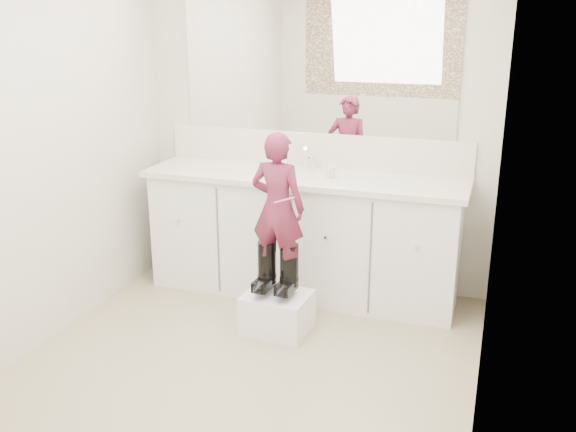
% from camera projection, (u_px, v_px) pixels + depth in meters
% --- Properties ---
extents(floor, '(3.00, 3.00, 0.00)m').
position_uv_depth(floor, '(238.00, 374.00, 3.67)').
color(floor, '#8B7B5B').
rests_on(floor, ground).
extents(wall_back, '(2.60, 0.00, 2.60)m').
position_uv_depth(wall_back, '(316.00, 124.00, 4.66)').
color(wall_back, beige).
rests_on(wall_back, floor).
extents(wall_front, '(2.60, 0.00, 2.60)m').
position_uv_depth(wall_front, '(36.00, 280.00, 1.95)').
color(wall_front, beige).
rests_on(wall_front, floor).
extents(wall_left, '(0.00, 3.00, 3.00)m').
position_uv_depth(wall_left, '(26.00, 153.00, 3.71)').
color(wall_left, beige).
rests_on(wall_left, floor).
extents(wall_right, '(0.00, 3.00, 3.00)m').
position_uv_depth(wall_right, '(496.00, 192.00, 2.90)').
color(wall_right, beige).
rests_on(wall_right, floor).
extents(vanity_cabinet, '(2.20, 0.55, 0.85)m').
position_uv_depth(vanity_cabinet, '(303.00, 237.00, 4.64)').
color(vanity_cabinet, silver).
rests_on(vanity_cabinet, floor).
extents(countertop, '(2.28, 0.58, 0.04)m').
position_uv_depth(countertop, '(303.00, 178.00, 4.50)').
color(countertop, beige).
rests_on(countertop, vanity_cabinet).
extents(backsplash, '(2.28, 0.03, 0.25)m').
position_uv_depth(backsplash, '(315.00, 150.00, 4.70)').
color(backsplash, beige).
rests_on(backsplash, countertop).
extents(mirror, '(2.00, 0.02, 1.00)m').
position_uv_depth(mirror, '(316.00, 63.00, 4.51)').
color(mirror, white).
rests_on(mirror, wall_back).
extents(dot_panel, '(2.00, 0.01, 1.20)m').
position_uv_depth(dot_panel, '(19.00, 133.00, 1.82)').
color(dot_panel, '#472819').
rests_on(dot_panel, wall_front).
extents(faucet, '(0.08, 0.08, 0.10)m').
position_uv_depth(faucet, '(310.00, 163.00, 4.62)').
color(faucet, silver).
rests_on(faucet, countertop).
extents(cup, '(0.09, 0.09, 0.08)m').
position_uv_depth(cup, '(330.00, 172.00, 4.41)').
color(cup, beige).
rests_on(cup, countertop).
extents(soap_bottle, '(0.11, 0.11, 0.19)m').
position_uv_depth(soap_bottle, '(281.00, 161.00, 4.46)').
color(soap_bottle, white).
rests_on(soap_bottle, countertop).
extents(step_stool, '(0.43, 0.37, 0.26)m').
position_uv_depth(step_stool, '(277.00, 313.00, 4.13)').
color(step_stool, silver).
rests_on(step_stool, floor).
extents(boot_left, '(0.14, 0.23, 0.34)m').
position_uv_depth(boot_left, '(267.00, 267.00, 4.08)').
color(boot_left, black).
rests_on(boot_left, step_stool).
extents(boot_right, '(0.14, 0.23, 0.34)m').
position_uv_depth(boot_right, '(289.00, 270.00, 4.03)').
color(boot_right, black).
rests_on(boot_right, step_stool).
extents(toddler, '(0.36, 0.25, 0.95)m').
position_uv_depth(toddler, '(278.00, 208.00, 3.94)').
color(toddler, '#9C3050').
rests_on(toddler, step_stool).
extents(toothbrush, '(0.14, 0.02, 0.06)m').
position_uv_depth(toothbrush, '(284.00, 200.00, 3.82)').
color(toothbrush, '#E95A92').
rests_on(toothbrush, toddler).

